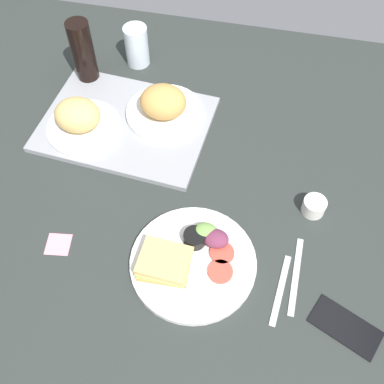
{
  "coord_description": "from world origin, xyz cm",
  "views": [
    {
      "loc": [
        15.05,
        -57.49,
        95.63
      ],
      "look_at": [
        2.0,
        3.0,
        4.0
      ],
      "focal_mm": 43.07,
      "sensor_mm": 36.0,
      "label": 1
    }
  ],
  "objects_px": {
    "serving_tray": "(126,124)",
    "knife": "(296,276)",
    "drinking_glass": "(137,46)",
    "cell_phone": "(346,327)",
    "sticky_note": "(58,244)",
    "bread_plate_far": "(164,106)",
    "soda_bottle": "(83,53)",
    "plate_with_salad": "(191,259)",
    "espresso_cup": "(314,206)",
    "fork": "(280,289)",
    "bread_plate_near": "(80,119)"
  },
  "relations": [
    {
      "from": "soda_bottle",
      "to": "cell_phone",
      "type": "bearing_deg",
      "value": -37.83
    },
    {
      "from": "drinking_glass",
      "to": "soda_bottle",
      "type": "xyz_separation_m",
      "value": [
        -0.12,
        -0.11,
        0.04
      ]
    },
    {
      "from": "bread_plate_near",
      "to": "bread_plate_far",
      "type": "relative_size",
      "value": 0.93
    },
    {
      "from": "bread_plate_far",
      "to": "cell_phone",
      "type": "relative_size",
      "value": 1.49
    },
    {
      "from": "serving_tray",
      "to": "fork",
      "type": "bearing_deg",
      "value": -39.76
    },
    {
      "from": "serving_tray",
      "to": "knife",
      "type": "bearing_deg",
      "value": -35.07
    },
    {
      "from": "bread_plate_near",
      "to": "espresso_cup",
      "type": "xyz_separation_m",
      "value": [
        0.63,
        -0.12,
        -0.03
      ]
    },
    {
      "from": "drinking_glass",
      "to": "sticky_note",
      "type": "xyz_separation_m",
      "value": [
        -0.01,
        -0.65,
        -0.06
      ]
    },
    {
      "from": "plate_with_salad",
      "to": "knife",
      "type": "bearing_deg",
      "value": 3.84
    },
    {
      "from": "fork",
      "to": "knife",
      "type": "distance_m",
      "value": 0.05
    },
    {
      "from": "bread_plate_far",
      "to": "cell_phone",
      "type": "height_order",
      "value": "bread_plate_far"
    },
    {
      "from": "espresso_cup",
      "to": "sticky_note",
      "type": "xyz_separation_m",
      "value": [
        -0.57,
        -0.22,
        -0.02
      ]
    },
    {
      "from": "plate_with_salad",
      "to": "knife",
      "type": "distance_m",
      "value": 0.24
    },
    {
      "from": "espresso_cup",
      "to": "knife",
      "type": "bearing_deg",
      "value": -97.73
    },
    {
      "from": "espresso_cup",
      "to": "cell_phone",
      "type": "relative_size",
      "value": 0.39
    },
    {
      "from": "fork",
      "to": "soda_bottle",
      "type": "bearing_deg",
      "value": 55.31
    },
    {
      "from": "bread_plate_far",
      "to": "cell_phone",
      "type": "distance_m",
      "value": 0.71
    },
    {
      "from": "plate_with_salad",
      "to": "soda_bottle",
      "type": "bearing_deg",
      "value": 129.1
    },
    {
      "from": "bread_plate_near",
      "to": "soda_bottle",
      "type": "height_order",
      "value": "soda_bottle"
    },
    {
      "from": "sticky_note",
      "to": "knife",
      "type": "bearing_deg",
      "value": 3.88
    },
    {
      "from": "espresso_cup",
      "to": "fork",
      "type": "bearing_deg",
      "value": -103.87
    },
    {
      "from": "espresso_cup",
      "to": "bread_plate_far",
      "type": "bearing_deg",
      "value": 153.16
    },
    {
      "from": "knife",
      "to": "sticky_note",
      "type": "xyz_separation_m",
      "value": [
        -0.55,
        -0.04,
        -0.0
      ]
    },
    {
      "from": "drinking_glass",
      "to": "fork",
      "type": "xyz_separation_m",
      "value": [
        0.51,
        -0.65,
        -0.06
      ]
    },
    {
      "from": "bread_plate_far",
      "to": "sticky_note",
      "type": "xyz_separation_m",
      "value": [
        -0.15,
        -0.43,
        -0.05
      ]
    },
    {
      "from": "drinking_glass",
      "to": "cell_phone",
      "type": "height_order",
      "value": "drinking_glass"
    },
    {
      "from": "bread_plate_far",
      "to": "sticky_note",
      "type": "relative_size",
      "value": 3.83
    },
    {
      "from": "serving_tray",
      "to": "sticky_note",
      "type": "distance_m",
      "value": 0.39
    },
    {
      "from": "serving_tray",
      "to": "bread_plate_far",
      "type": "relative_size",
      "value": 2.1
    },
    {
      "from": "cell_phone",
      "to": "soda_bottle",
      "type": "bearing_deg",
      "value": 166.31
    },
    {
      "from": "bread_plate_near",
      "to": "serving_tray",
      "type": "bearing_deg",
      "value": 25.56
    },
    {
      "from": "knife",
      "to": "drinking_glass",
      "type": "bearing_deg",
      "value": 43.08
    },
    {
      "from": "serving_tray",
      "to": "knife",
      "type": "distance_m",
      "value": 0.61
    },
    {
      "from": "plate_with_salad",
      "to": "fork",
      "type": "relative_size",
      "value": 1.68
    },
    {
      "from": "bread_plate_far",
      "to": "soda_bottle",
      "type": "distance_m",
      "value": 0.29
    },
    {
      "from": "plate_with_salad",
      "to": "knife",
      "type": "relative_size",
      "value": 1.5
    },
    {
      "from": "bread_plate_near",
      "to": "espresso_cup",
      "type": "height_order",
      "value": "bread_plate_near"
    },
    {
      "from": "plate_with_salad",
      "to": "fork",
      "type": "bearing_deg",
      "value": -6.66
    },
    {
      "from": "drinking_glass",
      "to": "soda_bottle",
      "type": "relative_size",
      "value": 0.63
    },
    {
      "from": "plate_with_salad",
      "to": "espresso_cup",
      "type": "xyz_separation_m",
      "value": [
        0.26,
        0.2,
        0.0
      ]
    },
    {
      "from": "bread_plate_far",
      "to": "knife",
      "type": "relative_size",
      "value": 1.13
    },
    {
      "from": "sticky_note",
      "to": "bread_plate_far",
      "type": "bearing_deg",
      "value": 71.21
    },
    {
      "from": "fork",
      "to": "knife",
      "type": "xyz_separation_m",
      "value": [
        0.03,
        0.04,
        0.0
      ]
    },
    {
      "from": "bread_plate_near",
      "to": "soda_bottle",
      "type": "xyz_separation_m",
      "value": [
        -0.05,
        0.21,
        0.04
      ]
    },
    {
      "from": "cell_phone",
      "to": "plate_with_salad",
      "type": "bearing_deg",
      "value": -168.46
    },
    {
      "from": "sticky_note",
      "to": "fork",
      "type": "bearing_deg",
      "value": -0.32
    },
    {
      "from": "serving_tray",
      "to": "knife",
      "type": "xyz_separation_m",
      "value": [
        0.5,
        -0.35,
        -0.01
      ]
    },
    {
      "from": "serving_tray",
      "to": "plate_with_salad",
      "type": "bearing_deg",
      "value": -54.32
    },
    {
      "from": "serving_tray",
      "to": "drinking_glass",
      "type": "xyz_separation_m",
      "value": [
        -0.04,
        0.26,
        0.05
      ]
    },
    {
      "from": "drinking_glass",
      "to": "espresso_cup",
      "type": "height_order",
      "value": "drinking_glass"
    }
  ]
}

